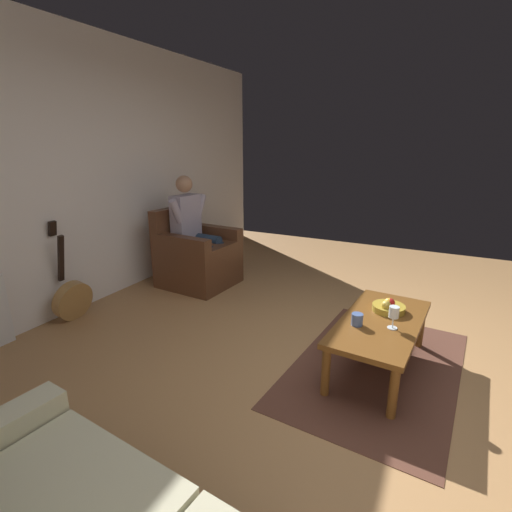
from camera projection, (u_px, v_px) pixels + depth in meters
ground_plane at (373, 359)px, 3.07m from camera, size 7.24×7.24×0.00m
wall_back at (91, 172)px, 3.96m from camera, size 6.43×0.06×2.75m
rug at (376, 367)px, 2.96m from camera, size 1.91×1.28×0.01m
armchair at (196, 257)px, 4.62m from camera, size 0.81×0.84×0.92m
person_seated at (194, 228)px, 4.52m from camera, size 0.63×0.57×1.30m
coffee_table at (380, 327)px, 2.86m from camera, size 1.17×0.63×0.40m
guitar at (72, 298)px, 3.71m from camera, size 0.39×0.26×0.98m
wine_glass_near at (394, 314)px, 2.70m from camera, size 0.07×0.07×0.17m
fruit_bowl at (389, 307)px, 2.99m from camera, size 0.25×0.25×0.11m
candle_jar at (357, 319)px, 2.76m from camera, size 0.08×0.08×0.09m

